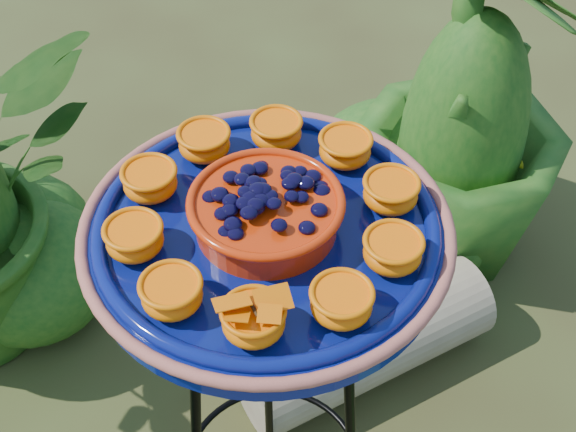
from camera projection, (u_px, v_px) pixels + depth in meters
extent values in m
torus|color=black|center=(267.00, 255.00, 0.97)|extent=(0.24, 0.24, 0.01)
cylinder|color=black|center=(267.00, 357.00, 1.35)|extent=(0.02, 0.08, 0.82)
cylinder|color=#08125F|center=(267.00, 238.00, 0.95)|extent=(0.43, 0.43, 0.04)
torus|color=#AE5E4E|center=(267.00, 228.00, 0.93)|extent=(0.44, 0.44, 0.01)
torus|color=#08125F|center=(266.00, 226.00, 0.93)|extent=(0.41, 0.41, 0.02)
cylinder|color=#B82706|center=(266.00, 214.00, 0.92)|extent=(0.17, 0.17, 0.04)
torus|color=#B82706|center=(266.00, 202.00, 0.90)|extent=(0.18, 0.18, 0.01)
ellipsoid|color=black|center=(266.00, 198.00, 0.90)|extent=(0.15, 0.15, 0.03)
ellipsoid|color=orange|center=(390.00, 195.00, 0.95)|extent=(0.07, 0.07, 0.03)
cylinder|color=#FD6505|center=(392.00, 185.00, 0.93)|extent=(0.06, 0.06, 0.01)
ellipsoid|color=orange|center=(345.00, 151.00, 1.00)|extent=(0.07, 0.07, 0.03)
cylinder|color=#FD6505|center=(346.00, 141.00, 0.99)|extent=(0.06, 0.06, 0.01)
ellipsoid|color=orange|center=(276.00, 133.00, 1.03)|extent=(0.07, 0.07, 0.03)
cylinder|color=#FD6505|center=(276.00, 123.00, 1.01)|extent=(0.06, 0.06, 0.01)
ellipsoid|color=orange|center=(204.00, 145.00, 1.01)|extent=(0.07, 0.07, 0.03)
cylinder|color=#FD6505|center=(204.00, 135.00, 1.00)|extent=(0.06, 0.06, 0.01)
ellipsoid|color=orange|center=(150.00, 184.00, 0.96)|extent=(0.07, 0.07, 0.03)
cylinder|color=#FD6505|center=(149.00, 174.00, 0.95)|extent=(0.06, 0.06, 0.01)
ellipsoid|color=orange|center=(135.00, 241.00, 0.89)|extent=(0.07, 0.07, 0.03)
cylinder|color=#FD6505|center=(133.00, 231.00, 0.88)|extent=(0.06, 0.06, 0.01)
ellipsoid|color=orange|center=(172.00, 296.00, 0.84)|extent=(0.07, 0.07, 0.03)
cylinder|color=#FD6505|center=(170.00, 286.00, 0.83)|extent=(0.06, 0.06, 0.01)
ellipsoid|color=orange|center=(254.00, 322.00, 0.82)|extent=(0.07, 0.07, 0.03)
cylinder|color=#FD6505|center=(253.00, 313.00, 0.80)|extent=(0.06, 0.06, 0.01)
ellipsoid|color=orange|center=(341.00, 305.00, 0.83)|extent=(0.07, 0.07, 0.03)
cylinder|color=#FD6505|center=(342.00, 295.00, 0.82)|extent=(0.06, 0.06, 0.01)
ellipsoid|color=orange|center=(392.00, 253.00, 0.88)|extent=(0.07, 0.07, 0.03)
cylinder|color=#FD6505|center=(394.00, 243.00, 0.87)|extent=(0.06, 0.06, 0.01)
cylinder|color=black|center=(253.00, 307.00, 0.80)|extent=(0.01, 0.03, 0.00)
cube|color=#FF6E05|center=(232.00, 302.00, 0.79)|extent=(0.04, 0.03, 0.01)
cube|color=#FF6E05|center=(273.00, 299.00, 0.80)|extent=(0.04, 0.03, 0.01)
cylinder|color=#9C9274|center=(365.00, 343.00, 1.76)|extent=(0.60, 0.41, 0.19)
imported|color=#164713|center=(468.00, 104.00, 1.79)|extent=(0.70, 0.70, 0.89)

